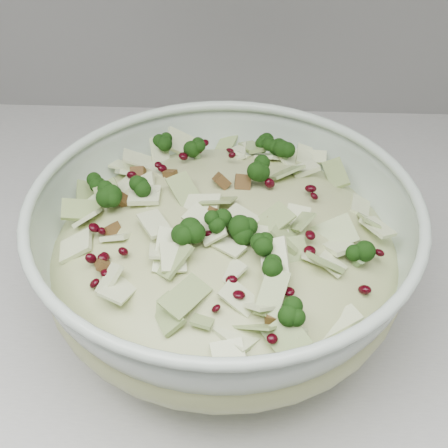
# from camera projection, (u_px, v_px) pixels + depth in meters

# --- Properties ---
(mixing_bowl) EXTENTS (0.42, 0.42, 0.13)m
(mixing_bowl) POSITION_uv_depth(u_px,v_px,m) (224.00, 257.00, 0.54)
(mixing_bowl) COLOR silver
(mixing_bowl) RESTS_ON counter
(salad) EXTENTS (0.42, 0.42, 0.13)m
(salad) POSITION_uv_depth(u_px,v_px,m) (224.00, 239.00, 0.53)
(salad) COLOR #BCC083
(salad) RESTS_ON mixing_bowl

